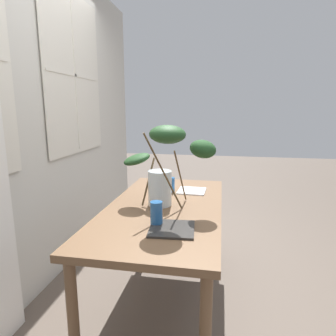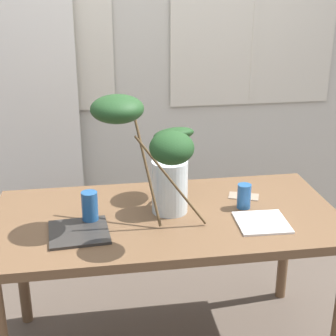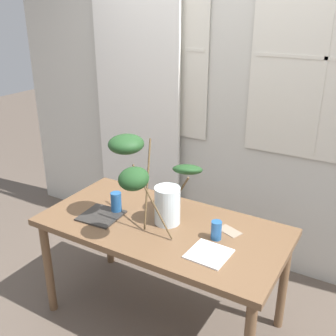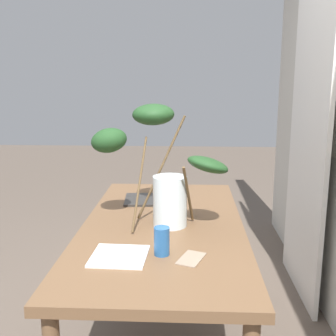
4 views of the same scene
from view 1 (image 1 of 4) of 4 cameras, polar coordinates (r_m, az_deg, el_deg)
name	(u,v)px [view 1 (image 1 of 4)]	position (r m, az deg, el deg)	size (l,w,h in m)	color
ground	(165,301)	(2.43, -0.65, -24.40)	(14.00, 14.00, 0.00)	brown
back_wall_with_windows	(23,119)	(2.39, -26.30, 8.59)	(4.31, 0.14, 2.67)	beige
dining_table	(164,217)	(2.11, -0.69, -9.43)	(1.57, 0.79, 0.75)	brown
vase_with_branches	(166,166)	(1.95, -0.38, 0.47)	(0.54, 0.70, 0.58)	silver
drinking_glass_blue_left	(156,214)	(1.73, -2.26, -8.84)	(0.07, 0.07, 0.14)	#235693
drinking_glass_blue_right	(171,185)	(2.41, 0.55, -3.23)	(0.06, 0.06, 0.12)	#235693
plate_square_left	(172,229)	(1.69, 0.78, -11.74)	(0.25, 0.25, 0.01)	#2D2B28
plate_square_right	(192,191)	(2.43, 4.64, -4.43)	(0.22, 0.22, 0.01)	white
napkin_folded	(158,189)	(2.48, -2.04, -4.14)	(0.15, 0.08, 0.00)	gray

